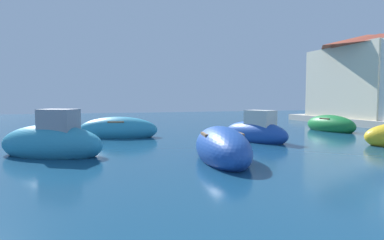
{
  "coord_description": "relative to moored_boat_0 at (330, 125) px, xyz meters",
  "views": [
    {
      "loc": [
        -7.52,
        -3.53,
        2.01
      ],
      "look_at": [
        -2.61,
        11.69,
        0.91
      ],
      "focal_mm": 30.5,
      "sensor_mm": 36.0,
      "label": 1
    }
  ],
  "objects": [
    {
      "name": "waterfront_building_annex",
      "position": [
        6.58,
        2.81,
        3.29
      ],
      "size": [
        5.54,
        8.96,
        6.19
      ],
      "color": "white",
      "rests_on": "quay_promenade"
    },
    {
      "name": "moored_boat_0",
      "position": [
        0.0,
        0.0,
        0.0
      ],
      "size": [
        1.82,
        3.58,
        1.25
      ],
      "rotation": [
        0.0,
        0.0,
        4.84
      ],
      "color": "#197233",
      "rests_on": "ground"
    },
    {
      "name": "moored_boat_1",
      "position": [
        -9.85,
        -6.48,
        0.04
      ],
      "size": [
        2.21,
        4.29,
        1.4
      ],
      "rotation": [
        0.0,
        0.0,
        1.4
      ],
      "color": "#1E479E",
      "rests_on": "ground"
    },
    {
      "name": "moored_boat_6",
      "position": [
        -12.45,
        0.79,
        0.03
      ],
      "size": [
        4.24,
        2.55,
        1.34
      ],
      "rotation": [
        0.0,
        0.0,
        6.0
      ],
      "color": "teal",
      "rests_on": "ground"
    },
    {
      "name": "moored_boat_7",
      "position": [
        -15.11,
        -3.93,
        0.11
      ],
      "size": [
        4.04,
        3.17,
        1.93
      ],
      "rotation": [
        0.0,
        0.0,
        2.64
      ],
      "color": "teal",
      "rests_on": "ground"
    },
    {
      "name": "moored_boat_4",
      "position": [
        -6.53,
        -2.69,
        0.07
      ],
      "size": [
        2.57,
        3.7,
        1.7
      ],
      "rotation": [
        0.0,
        0.0,
        1.97
      ],
      "color": "#1E479E",
      "rests_on": "ground"
    },
    {
      "name": "waterfront_building_far",
      "position": [
        6.58,
        3.88,
        3.36
      ],
      "size": [
        5.81,
        7.66,
        6.31
      ],
      "color": "beige",
      "rests_on": "quay_promenade"
    }
  ]
}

